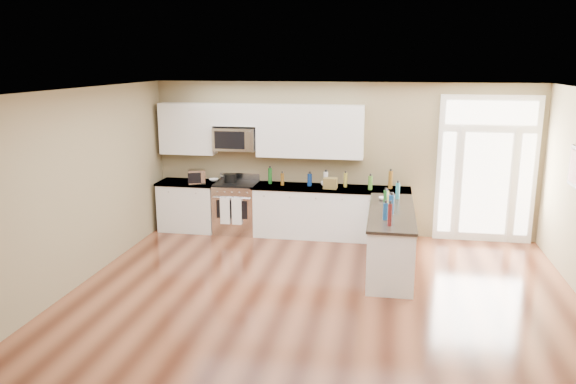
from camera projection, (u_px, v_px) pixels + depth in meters
The scene contains 18 objects.
ground at pixel (311, 329), 6.80m from camera, with size 8.00×8.00×0.00m, color #462013.
room_shell at pixel (313, 192), 6.40m from camera, with size 8.00×8.00×8.00m.
back_cabinet_left at pixel (189, 207), 10.72m from camera, with size 1.10×0.66×0.94m.
back_cabinet_right at pixel (330, 214), 10.26m from camera, with size 2.85×0.66×0.94m.
peninsula_cabinet at pixel (390, 242), 8.68m from camera, with size 0.69×2.32×0.94m.
upper_cabinet_left at pixel (188, 129), 10.52m from camera, with size 1.04×0.33×0.95m, color white.
upper_cabinet_right at pixel (310, 131), 10.13m from camera, with size 1.94×0.33×0.95m, color white.
upper_cabinet_short at pixel (236, 115), 10.30m from camera, with size 0.82×0.33×0.40m, color white.
microwave at pixel (235, 139), 10.36m from camera, with size 0.78×0.41×0.42m.
entry_door at pixel (486, 170), 9.85m from camera, with size 1.70×0.10×2.60m.
kitchen_range at pixel (236, 207), 10.55m from camera, with size 0.78×0.69×1.08m.
stockpot at pixel (230, 178), 10.47m from camera, with size 0.23×0.23×0.17m, color black.
toaster_oven at pixel (197, 177), 10.40m from camera, with size 0.30×0.24×0.26m, color silver.
cardboard_box at pixel (330, 183), 10.00m from camera, with size 0.24×0.17×0.19m, color brown.
bowl_left at pixel (214, 180), 10.64m from camera, with size 0.18×0.18×0.04m, color white.
bowl_peninsula at pixel (383, 199), 9.20m from camera, with size 0.16×0.16×0.05m, color white.
cup_counter at pixel (324, 183), 10.24m from camera, with size 0.11×0.11×0.09m, color white.
counter_bottles at pixel (354, 189), 9.42m from camera, with size 2.39×2.45×0.32m.
Camera 1 is at (0.81, -6.18, 3.18)m, focal length 35.00 mm.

